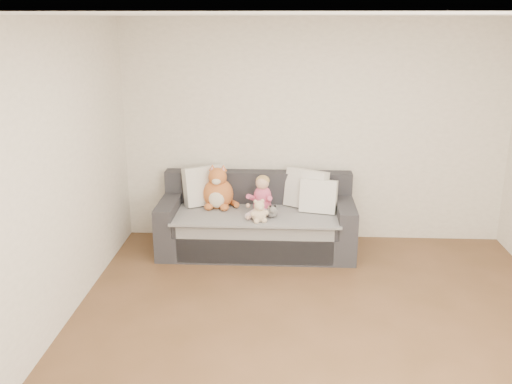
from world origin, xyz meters
TOP-DOWN VIEW (x-y plane):
  - room_shell at (0.00, 0.42)m, footprint 5.00×5.00m
  - sofa at (-0.65, 2.06)m, footprint 2.20×0.94m
  - cushion_left at (-1.27, 2.26)m, footprint 0.54×0.43m
  - cushion_right_back at (-0.09, 2.20)m, footprint 0.53×0.43m
  - cushion_right_front at (0.04, 2.04)m, footprint 0.44×0.28m
  - toddler at (-0.59, 1.98)m, footprint 0.30×0.44m
  - plush_cat at (-1.10, 2.15)m, footprint 0.42×0.36m
  - teddy_bear at (-0.61, 1.68)m, footprint 0.20×0.16m
  - plush_cow at (-0.47, 1.83)m, footprint 0.13×0.20m
  - sippy_cup at (-0.63, 1.82)m, footprint 0.10×0.07m

SIDE VIEW (x-z plane):
  - sofa at x=-0.65m, z-range -0.12..0.73m
  - sippy_cup at x=-0.63m, z-range 0.48..0.58m
  - plush_cow at x=-0.47m, z-range 0.46..0.62m
  - teddy_bear at x=-0.61m, z-range 0.45..0.70m
  - toddler at x=-0.59m, z-range 0.44..0.87m
  - cushion_right_front at x=0.04m, z-range 0.47..0.85m
  - plush_cat at x=-1.10m, z-range 0.40..0.93m
  - cushion_right_back at x=-0.09m, z-range 0.46..0.93m
  - cushion_left at x=-1.27m, z-range 0.46..0.93m
  - room_shell at x=0.00m, z-range -1.20..3.80m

